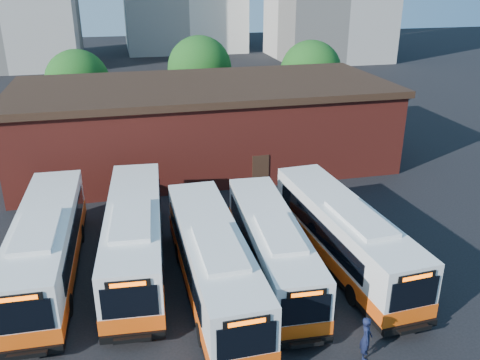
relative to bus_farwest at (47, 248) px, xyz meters
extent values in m
plane|color=black|center=(10.36, -5.38, -1.60)|extent=(220.00, 220.00, 0.00)
cube|color=silver|center=(0.00, 0.04, 0.23)|extent=(2.98, 12.47, 2.95)
cube|color=#EA4F0E|center=(0.00, 0.04, -0.62)|extent=(3.04, 12.52, 0.72)
cube|color=black|center=(0.00, 0.04, -1.14)|extent=(3.03, 12.51, 0.26)
cube|color=black|center=(-0.17, -6.19, 0.52)|extent=(2.24, 0.13, 1.40)
cube|color=black|center=(-0.17, -6.20, 1.38)|extent=(1.76, 0.11, 0.33)
cube|color=#FF5905|center=(-0.18, -6.24, 1.38)|extent=(1.40, 0.06, 0.19)
cube|color=black|center=(-0.18, -6.25, -1.14)|extent=(2.64, 0.22, 0.33)
cube|color=black|center=(-0.18, -6.49, -1.03)|extent=(1.51, 0.43, 0.06)
cube|color=black|center=(-0.19, -6.68, -0.96)|extent=(1.50, 0.08, 0.19)
cube|color=black|center=(-1.33, 0.49, 0.52)|extent=(0.32, 9.67, 1.09)
cube|color=black|center=(1.36, 0.41, 0.52)|extent=(0.32, 9.67, 1.09)
cube|color=silver|center=(-0.04, -1.51, 1.81)|extent=(1.91, 4.39, 0.23)
cylinder|color=black|center=(-1.29, -3.44, -1.08)|extent=(0.36, 1.04, 1.03)
cylinder|color=black|center=(1.10, -3.51, -1.08)|extent=(0.36, 1.04, 1.03)
cylinder|color=black|center=(-1.10, 3.38, -1.08)|extent=(0.36, 1.04, 1.03)
cylinder|color=black|center=(1.29, 3.31, -1.08)|extent=(0.36, 1.04, 1.03)
cube|color=silver|center=(4.30, 0.04, 0.25)|extent=(3.56, 12.65, 2.97)
cube|color=#EA4F0E|center=(4.30, 0.04, -0.61)|extent=(3.62, 12.71, 0.73)
cube|color=black|center=(4.30, 0.04, -1.13)|extent=(3.61, 12.70, 0.26)
cube|color=black|center=(3.84, -6.22, 0.53)|extent=(2.25, 0.23, 1.41)
cube|color=black|center=(3.84, -6.23, 1.40)|extent=(1.77, 0.19, 0.33)
cube|color=#FF5905|center=(3.84, -6.27, 1.40)|extent=(1.40, 0.12, 0.19)
cube|color=black|center=(3.84, -6.28, -1.13)|extent=(2.66, 0.34, 0.33)
cube|color=black|center=(3.82, -6.52, -1.03)|extent=(1.53, 0.51, 0.06)
cube|color=black|center=(3.81, -6.71, -0.95)|extent=(1.51, 0.15, 0.19)
cube|color=black|center=(2.99, 0.55, 0.53)|extent=(0.77, 9.72, 1.09)
cube|color=black|center=(5.68, 0.35, 0.53)|extent=(0.77, 9.72, 1.09)
cube|color=silver|center=(4.19, -1.52, 1.83)|extent=(2.12, 4.49, 0.23)
cylinder|color=black|center=(2.85, -3.40, -1.08)|extent=(0.41, 1.06, 1.04)
cylinder|color=black|center=(5.24, -3.58, -1.08)|extent=(0.41, 1.06, 1.04)
cylinder|color=black|center=(3.35, 3.45, -1.08)|extent=(0.41, 1.06, 1.04)
cylinder|color=black|center=(5.75, 3.27, -1.08)|extent=(0.41, 1.06, 1.04)
cube|color=silver|center=(7.74, -3.33, 0.20)|extent=(2.76, 12.22, 2.89)
cube|color=#EA4F0E|center=(7.74, -3.33, -0.64)|extent=(2.82, 12.27, 0.71)
cube|color=black|center=(7.74, -3.33, -1.14)|extent=(2.80, 12.26, 0.25)
cube|color=black|center=(7.83, -9.45, 0.48)|extent=(2.20, 0.09, 1.37)
cube|color=black|center=(7.83, -9.46, 1.32)|extent=(1.73, 0.09, 0.32)
cube|color=#FF5905|center=(7.83, -9.50, 1.32)|extent=(1.37, 0.04, 0.18)
cube|color=black|center=(6.41, -2.94, 0.48)|extent=(0.19, 9.50, 1.07)
cube|color=black|center=(9.05, -2.90, 0.48)|extent=(0.19, 9.50, 1.07)
cube|color=silver|center=(7.76, -4.85, 1.75)|extent=(1.82, 4.29, 0.22)
cylinder|color=black|center=(6.62, -6.80, -1.09)|extent=(0.34, 1.02, 1.02)
cylinder|color=black|center=(8.96, -6.76, -1.09)|extent=(0.34, 1.02, 1.02)
cylinder|color=black|center=(6.52, -0.10, -1.09)|extent=(0.34, 1.02, 1.02)
cylinder|color=black|center=(8.86, -0.06, -1.09)|extent=(0.34, 1.02, 1.02)
cube|color=silver|center=(10.89, -2.38, 0.08)|extent=(3.01, 11.44, 2.69)
cube|color=#EA4F0E|center=(10.89, -2.38, -0.70)|extent=(3.06, 11.49, 0.66)
cube|color=black|center=(10.89, -2.38, -1.18)|extent=(3.05, 11.48, 0.24)
cube|color=black|center=(10.58, -8.06, 0.34)|extent=(2.05, 0.17, 1.27)
cube|color=black|center=(10.58, -8.07, 1.12)|extent=(1.61, 0.14, 0.30)
cube|color=#FF5905|center=(10.58, -8.11, 1.12)|extent=(1.27, 0.09, 0.17)
cube|color=black|center=(10.58, -8.12, -1.18)|extent=(2.41, 0.26, 0.30)
cube|color=black|center=(10.57, -8.34, -1.08)|extent=(1.39, 0.43, 0.06)
cube|color=black|center=(10.56, -8.51, -1.01)|extent=(1.37, 0.11, 0.17)
cube|color=black|center=(9.68, -1.94, 0.34)|extent=(0.52, 8.83, 0.99)
cube|color=black|center=(12.13, -2.07, 0.34)|extent=(0.52, 8.83, 0.99)
cube|color=silver|center=(10.81, -3.79, 1.52)|extent=(1.85, 4.05, 0.21)
cylinder|color=black|center=(9.63, -5.53, -1.13)|extent=(0.35, 0.96, 0.94)
cylinder|color=black|center=(11.80, -5.64, -1.13)|extent=(0.35, 0.96, 0.94)
cylinder|color=black|center=(9.96, 0.69, -1.13)|extent=(0.35, 0.96, 0.94)
cylinder|color=black|center=(12.14, 0.58, -1.13)|extent=(0.35, 0.96, 0.94)
cube|color=silver|center=(14.80, -2.17, 0.20)|extent=(3.37, 12.31, 2.89)
cube|color=#EA4F0E|center=(14.80, -2.17, -0.64)|extent=(3.42, 12.36, 0.71)
cube|color=black|center=(14.80, -2.17, -1.14)|extent=(3.41, 12.35, 0.25)
cube|color=black|center=(15.19, -8.27, 0.48)|extent=(2.20, 0.20, 1.37)
cube|color=black|center=(15.19, -8.28, 1.32)|extent=(1.72, 0.17, 0.32)
cube|color=#FF5905|center=(15.19, -8.32, 1.32)|extent=(1.37, 0.11, 0.18)
cube|color=black|center=(15.20, -8.33, -1.14)|extent=(2.59, 0.31, 0.32)
cube|color=black|center=(15.21, -8.56, -1.04)|extent=(1.49, 0.48, 0.06)
cube|color=black|center=(15.22, -8.75, -0.97)|extent=(1.47, 0.14, 0.18)
cube|color=black|center=(13.45, -1.85, 0.48)|extent=(0.67, 9.47, 1.06)
cube|color=black|center=(16.08, -1.68, 0.48)|extent=(0.67, 9.47, 1.06)
cube|color=silver|center=(14.89, -3.69, 1.75)|extent=(2.03, 4.36, 0.22)
cylinder|color=black|center=(13.85, -5.69, -1.09)|extent=(0.39, 1.03, 1.01)
cylinder|color=black|center=(16.19, -5.53, -1.09)|extent=(0.39, 1.03, 1.01)
cylinder|color=black|center=(13.42, 0.99, -1.09)|extent=(0.39, 1.03, 1.01)
cylinder|color=black|center=(15.75, 1.14, -1.09)|extent=(0.39, 1.03, 1.01)
imported|color=black|center=(12.79, -9.04, -0.66)|extent=(0.69, 0.81, 1.89)
cube|color=maroon|center=(10.36, 14.62, 1.40)|extent=(28.00, 12.00, 6.00)
cube|color=black|center=(10.36, 14.62, 4.55)|extent=(28.60, 12.60, 0.50)
cube|color=black|center=(13.36, 8.59, -0.40)|extent=(1.20, 0.08, 2.40)
cylinder|color=#382314|center=(0.36, 26.62, -0.25)|extent=(0.36, 0.36, 2.70)
sphere|color=#144914|center=(0.36, 26.62, 3.05)|extent=(6.00, 6.00, 6.00)
cylinder|color=#382314|center=(12.36, 28.62, -0.12)|extent=(0.36, 0.36, 2.95)
sphere|color=#144914|center=(12.36, 28.62, 3.48)|extent=(6.56, 6.56, 6.56)
cylinder|color=#382314|center=(23.36, 25.62, -0.20)|extent=(0.36, 0.36, 2.81)
sphere|color=#144914|center=(23.36, 25.62, 3.24)|extent=(6.24, 6.24, 6.24)
camera|label=1|loc=(4.24, -23.54, 12.69)|focal=38.00mm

